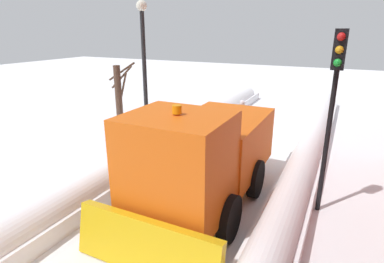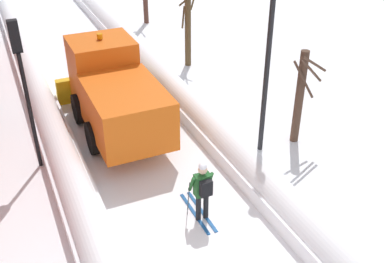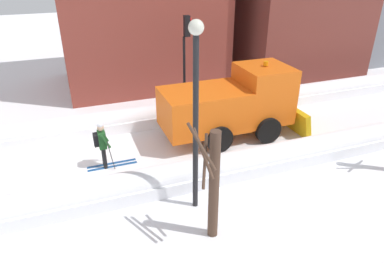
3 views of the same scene
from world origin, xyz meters
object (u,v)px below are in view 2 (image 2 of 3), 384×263
Objects in this scene: skier at (202,189)px; street_lamp at (269,48)px; plow_truck at (115,92)px; bare_tree_mid at (188,28)px; bare_tree_near at (300,95)px; traffic_light_pole at (21,69)px.

street_lamp is (3.24, 2.33, 2.53)m from skier.
plow_truck is 1.06× the size of street_lamp.
bare_tree_mid is (4.71, 4.45, 0.30)m from plow_truck.
street_lamp is (3.95, -3.19, 2.06)m from plow_truck.
skier is 0.54× the size of bare_tree_near.
skier is 0.51× the size of bare_tree_mid.
traffic_light_pole is at bearing 162.69° from street_lamp.
bare_tree_near is 7.69m from bare_tree_mid.
traffic_light_pole is (-3.57, 4.45, 2.23)m from skier.
bare_tree_near is at bearing -31.20° from plow_truck.
street_lamp reaches higher than skier.
bare_tree_mid is at bearing 68.16° from skier.
bare_tree_near reaches higher than skier.
bare_tree_mid is at bearing 94.50° from bare_tree_near.
bare_tree_near is at bearing -1.26° from street_lamp.
bare_tree_mid is at bearing 36.09° from traffic_light_pole.
bare_tree_near is 0.95× the size of bare_tree_mid.
bare_tree_mid reaches higher than bare_tree_near.
bare_tree_near is (5.31, -3.22, 0.24)m from plow_truck.
traffic_light_pole is at bearing -159.56° from plow_truck.
bare_tree_near is at bearing -85.50° from bare_tree_mid.
bare_tree_mid is (7.57, 5.52, -1.46)m from traffic_light_pole.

